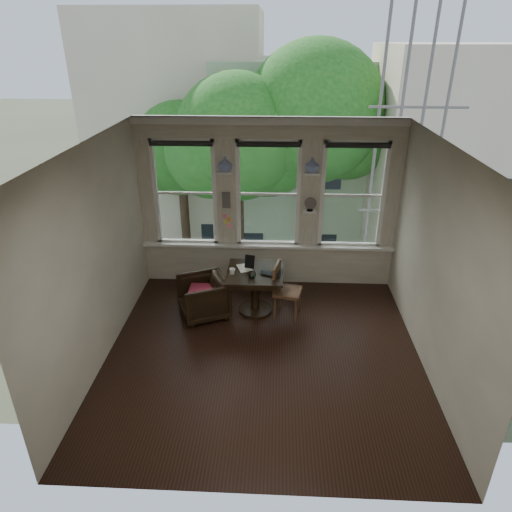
# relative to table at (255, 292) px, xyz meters

# --- Properties ---
(ground) EXTENTS (4.50, 4.50, 0.00)m
(ground) POSITION_rel_table_xyz_m (0.17, -1.15, -0.38)
(ground) COLOR black
(ground) RESTS_ON ground
(ceiling) EXTENTS (4.50, 4.50, 0.00)m
(ceiling) POSITION_rel_table_xyz_m (0.17, -1.15, 2.62)
(ceiling) COLOR silver
(ceiling) RESTS_ON ground
(wall_back) EXTENTS (4.50, 0.00, 4.50)m
(wall_back) POSITION_rel_table_xyz_m (0.17, 1.10, 1.12)
(wall_back) COLOR beige
(wall_back) RESTS_ON ground
(wall_front) EXTENTS (4.50, 0.00, 4.50)m
(wall_front) POSITION_rel_table_xyz_m (0.17, -3.40, 1.12)
(wall_front) COLOR beige
(wall_front) RESTS_ON ground
(wall_left) EXTENTS (0.00, 4.50, 4.50)m
(wall_left) POSITION_rel_table_xyz_m (-2.08, -1.15, 1.12)
(wall_left) COLOR beige
(wall_left) RESTS_ON ground
(wall_right) EXTENTS (0.00, 4.50, 4.50)m
(wall_right) POSITION_rel_table_xyz_m (2.42, -1.15, 1.12)
(wall_right) COLOR beige
(wall_right) RESTS_ON ground
(window_left) EXTENTS (1.10, 0.12, 1.90)m
(window_left) POSITION_rel_table_xyz_m (-1.28, 1.10, 1.32)
(window_left) COLOR white
(window_left) RESTS_ON ground
(window_center) EXTENTS (1.10, 0.12, 1.90)m
(window_center) POSITION_rel_table_xyz_m (0.17, 1.10, 1.32)
(window_center) COLOR white
(window_center) RESTS_ON ground
(window_right) EXTENTS (1.10, 0.12, 1.90)m
(window_right) POSITION_rel_table_xyz_m (1.62, 1.10, 1.32)
(window_right) COLOR white
(window_right) RESTS_ON ground
(shelf_left) EXTENTS (0.26, 0.16, 0.03)m
(shelf_left) POSITION_rel_table_xyz_m (-0.55, 1.00, 1.73)
(shelf_left) COLOR white
(shelf_left) RESTS_ON ground
(shelf_right) EXTENTS (0.26, 0.16, 0.03)m
(shelf_right) POSITION_rel_table_xyz_m (0.90, 1.00, 1.73)
(shelf_right) COLOR white
(shelf_right) RESTS_ON ground
(intercom) EXTENTS (0.14, 0.06, 0.28)m
(intercom) POSITION_rel_table_xyz_m (-0.55, 1.03, 1.23)
(intercom) COLOR #59544F
(intercom) RESTS_ON ground
(sticky_notes) EXTENTS (0.16, 0.01, 0.24)m
(sticky_notes) POSITION_rel_table_xyz_m (-0.55, 1.03, 0.88)
(sticky_notes) COLOR pink
(sticky_notes) RESTS_ON ground
(desk_fan) EXTENTS (0.20, 0.20, 0.24)m
(desk_fan) POSITION_rel_table_xyz_m (0.90, 0.98, 1.16)
(desk_fan) COLOR #59544F
(desk_fan) RESTS_ON ground
(vase_left) EXTENTS (0.24, 0.24, 0.25)m
(vase_left) POSITION_rel_table_xyz_m (-0.55, 1.00, 1.86)
(vase_left) COLOR silver
(vase_left) RESTS_ON shelf_left
(vase_right) EXTENTS (0.24, 0.24, 0.25)m
(vase_right) POSITION_rel_table_xyz_m (0.90, 1.00, 1.86)
(vase_right) COLOR silver
(vase_right) RESTS_ON shelf_right
(table) EXTENTS (0.90, 0.90, 0.75)m
(table) POSITION_rel_table_xyz_m (0.00, 0.00, 0.00)
(table) COLOR black
(table) RESTS_ON ground
(armchair_left) EXTENTS (0.97, 0.96, 0.68)m
(armchair_left) POSITION_rel_table_xyz_m (-0.84, -0.16, -0.03)
(armchair_left) COLOR black
(armchair_left) RESTS_ON ground
(cushion_red) EXTENTS (0.45, 0.45, 0.06)m
(cushion_red) POSITION_rel_table_xyz_m (-0.84, -0.16, 0.08)
(cushion_red) COLOR maroon
(cushion_red) RESTS_ON armchair_left
(side_chair_right) EXTENTS (0.50, 0.50, 0.92)m
(side_chair_right) POSITION_rel_table_xyz_m (0.53, -0.11, 0.09)
(side_chair_right) COLOR #4A251A
(side_chair_right) RESTS_ON ground
(laptop) EXTENTS (0.38, 0.29, 0.03)m
(laptop) POSITION_rel_table_xyz_m (0.23, -0.15, 0.39)
(laptop) COLOR black
(laptop) RESTS_ON table
(mug) EXTENTS (0.11, 0.11, 0.10)m
(mug) POSITION_rel_table_xyz_m (-0.36, -0.11, 0.42)
(mug) COLOR white
(mug) RESTS_ON table
(drinking_glass) EXTENTS (0.14, 0.14, 0.10)m
(drinking_glass) POSITION_rel_table_xyz_m (-0.04, -0.22, 0.42)
(drinking_glass) COLOR white
(drinking_glass) RESTS_ON table
(tablet) EXTENTS (0.17, 0.11, 0.22)m
(tablet) POSITION_rel_table_xyz_m (-0.10, 0.13, 0.48)
(tablet) COLOR black
(tablet) RESTS_ON table
(papers) EXTENTS (0.31, 0.36, 0.00)m
(papers) POSITION_rel_table_xyz_m (-0.17, 0.12, 0.38)
(papers) COLOR silver
(papers) RESTS_ON table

